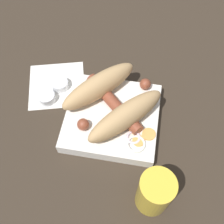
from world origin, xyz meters
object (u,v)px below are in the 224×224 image
Objects in this scene: food_tray at (112,118)px; sausage at (115,103)px; condiment_cup_near at (60,85)px; condiment_cup_far at (47,98)px; bread_roll at (112,100)px; drink_glass at (155,193)px.

sausage is at bearing 78.80° from food_tray.
condiment_cup_near and condiment_cup_far have the same top height.
sausage reaches higher than condiment_cup_near.
bread_roll is 1.56× the size of sausage.
bread_roll is at bearing -152.54° from sausage.
sausage is (0.00, 0.02, 0.03)m from food_tray.
food_tray is 0.16m from condiment_cup_near.
condiment_cup_near is (-0.15, 0.05, -0.03)m from sausage.
condiment_cup_far is at bearing 175.55° from bread_roll.
food_tray is 4.99× the size of condiment_cup_far.
bread_roll is 0.17m from condiment_cup_far.
food_tray is 0.17m from condiment_cup_far.
bread_roll reaches higher than food_tray.
bread_roll is at bearing -21.45° from condiment_cup_near.
food_tray is 1.33× the size of sausage.
bread_roll is (-0.00, 0.02, 0.05)m from food_tray.
food_tray is 0.86× the size of bread_roll.
food_tray is at bearing -26.91° from condiment_cup_near.
sausage is at bearing 27.46° from bread_roll.
sausage is (0.01, 0.00, -0.02)m from bread_roll.
drink_glass is at bearing -56.68° from food_tray.
sausage is 0.17m from condiment_cup_far.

